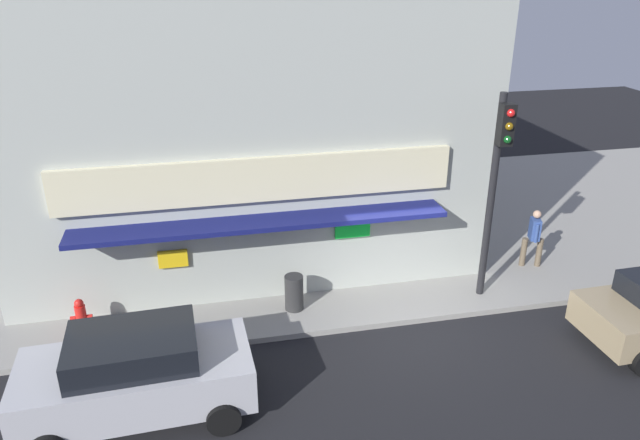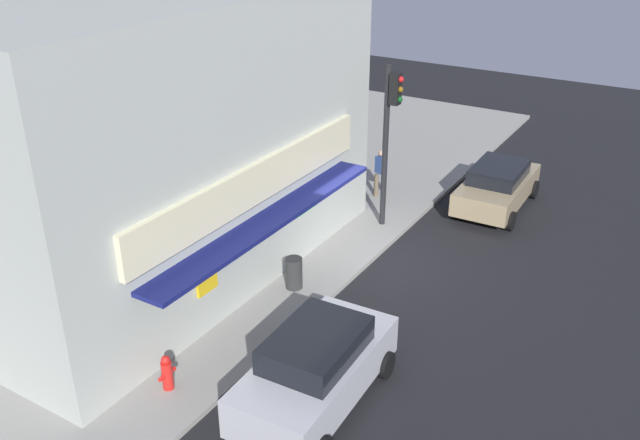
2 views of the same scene
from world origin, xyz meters
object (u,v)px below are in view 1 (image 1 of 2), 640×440
fire_hydrant (81,316)px  parked_car_silver (136,374)px  pedestrian (534,236)px  traffic_light (497,172)px  trash_can (294,293)px

fire_hydrant → parked_car_silver: size_ratio=0.20×
pedestrian → parked_car_silver: bearing=-160.4°
traffic_light → parked_car_silver: (-8.27, -2.46, -2.53)m
trash_can → fire_hydrant: bearing=179.3°
traffic_light → trash_can: (-4.78, 0.37, -2.85)m
fire_hydrant → parked_car_silver: bearing=-63.7°
traffic_light → trash_can: size_ratio=5.74×
trash_can → parked_car_silver: size_ratio=0.21×
fire_hydrant → trash_can: size_ratio=0.95×
parked_car_silver → fire_hydrant: bearing=116.3°
trash_can → parked_car_silver: parked_car_silver is taller
traffic_light → fire_hydrant: 10.13m
fire_hydrant → traffic_light: bearing=-2.5°
traffic_light → pedestrian: (2.04, 1.21, -2.40)m
pedestrian → parked_car_silver: (-10.31, -3.67, -0.14)m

